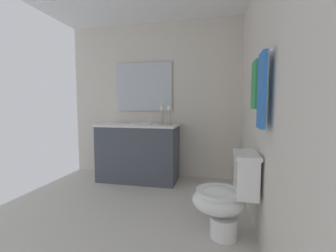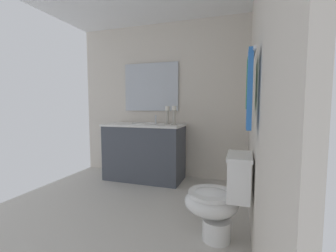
# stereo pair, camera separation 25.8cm
# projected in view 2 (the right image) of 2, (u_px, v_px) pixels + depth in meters

# --- Properties ---
(floor) EXTENTS (3.03, 2.79, 0.02)m
(floor) POSITION_uv_depth(u_px,v_px,m) (111.00, 216.00, 2.36)
(floor) COLOR beige
(floor) RESTS_ON ground
(wall_back) EXTENTS (3.03, 0.04, 2.45)m
(wall_back) POSITION_uv_depth(u_px,v_px,m) (258.00, 95.00, 1.82)
(wall_back) COLOR silver
(wall_back) RESTS_ON ground
(wall_left) EXTENTS (0.04, 2.79, 2.45)m
(wall_left) POSITION_uv_depth(u_px,v_px,m) (161.00, 101.00, 3.69)
(wall_left) COLOR silver
(wall_left) RESTS_ON ground
(vanity_cabinet) EXTENTS (0.58, 1.22, 0.86)m
(vanity_cabinet) POSITION_uv_depth(u_px,v_px,m) (144.00, 152.00, 3.49)
(vanity_cabinet) COLOR #474C56
(vanity_cabinet) RESTS_ON ground
(sink_basin) EXTENTS (0.40, 0.40, 0.24)m
(sink_basin) POSITION_uv_depth(u_px,v_px,m) (144.00, 126.00, 3.46)
(sink_basin) COLOR white
(sink_basin) RESTS_ON vanity_cabinet
(mirror) EXTENTS (0.02, 0.93, 0.77)m
(mirror) POSITION_uv_depth(u_px,v_px,m) (151.00, 87.00, 3.67)
(mirror) COLOR silver
(candle_holder_tall) EXTENTS (0.09, 0.09, 0.28)m
(candle_holder_tall) POSITION_uv_depth(u_px,v_px,m) (174.00, 115.00, 3.25)
(candle_holder_tall) COLOR #B7B2A5
(candle_holder_tall) RESTS_ON vanity_cabinet
(candle_holder_short) EXTENTS (0.09, 0.09, 0.27)m
(candle_holder_short) POSITION_uv_depth(u_px,v_px,m) (167.00, 115.00, 3.38)
(candle_holder_short) COLOR #B7B2A5
(candle_holder_short) RESTS_ON vanity_cabinet
(toilet) EXTENTS (0.39, 0.54, 0.75)m
(toilet) POSITION_uv_depth(u_px,v_px,m) (219.00, 198.00, 1.88)
(toilet) COLOR white
(toilet) RESTS_ON ground
(towel_bar) EXTENTS (0.61, 0.02, 0.02)m
(towel_bar) POSITION_uv_depth(u_px,v_px,m) (253.00, 58.00, 1.59)
(towel_bar) COLOR silver
(towel_near_vanity) EXTENTS (0.21, 0.03, 0.39)m
(towel_near_vanity) POSITION_uv_depth(u_px,v_px,m) (249.00, 84.00, 1.75)
(towel_near_vanity) COLOR #389E59
(towel_near_vanity) RESTS_ON towel_bar
(towel_center) EXTENTS (0.19, 0.03, 0.52)m
(towel_center) POSITION_uv_depth(u_px,v_px,m) (250.00, 90.00, 1.47)
(towel_center) COLOR blue
(towel_center) RESTS_ON towel_bar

